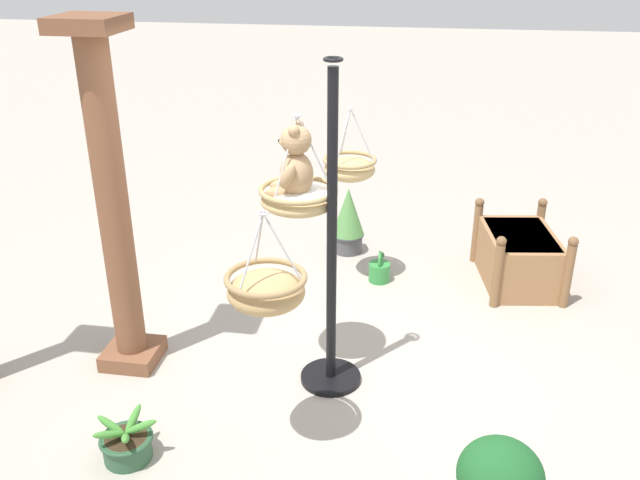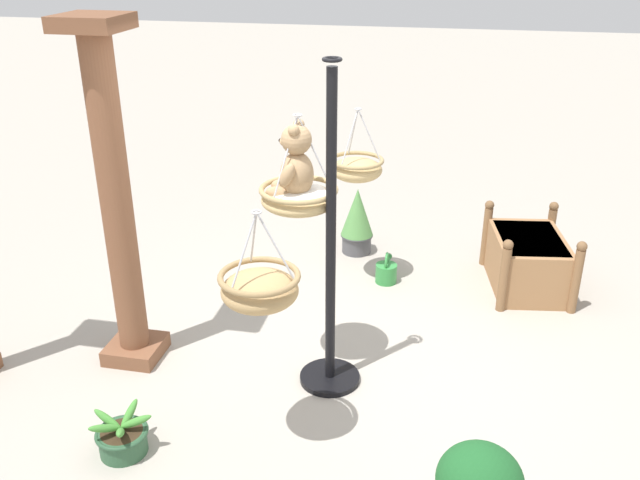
{
  "view_description": "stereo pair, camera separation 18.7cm",
  "coord_description": "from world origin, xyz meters",
  "px_view_note": "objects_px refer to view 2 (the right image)",
  "views": [
    {
      "loc": [
        -4.18,
        -0.57,
        3.01
      ],
      "look_at": [
        0.01,
        0.1,
        1.06
      ],
      "focal_mm": 38.0,
      "sensor_mm": 36.0,
      "label": 1
    },
    {
      "loc": [
        -4.15,
        -0.76,
        3.01
      ],
      "look_at": [
        0.01,
        0.1,
        1.06
      ],
      "focal_mm": 38.0,
      "sensor_mm": 36.0,
      "label": 2
    }
  ],
  "objects_px": {
    "potted_plant_tall_leafy": "(357,221)",
    "watering_can": "(386,272)",
    "hanging_basket_right_low": "(357,168)",
    "potted_plant_bushy_green": "(122,437)",
    "greenhouse_pillar_right": "(117,210)",
    "wooden_planter_box": "(527,260)",
    "hanging_basket_with_teddy": "(299,197)",
    "teddy_bear": "(295,166)",
    "display_pole_central": "(330,295)",
    "hanging_basket_left_high": "(260,288)"
  },
  "relations": [
    {
      "from": "teddy_bear",
      "to": "hanging_basket_left_high",
      "type": "height_order",
      "value": "teddy_bear"
    },
    {
      "from": "potted_plant_bushy_green",
      "to": "watering_can",
      "type": "xyz_separation_m",
      "value": [
        2.62,
        -1.36,
        -0.01
      ]
    },
    {
      "from": "greenhouse_pillar_right",
      "to": "watering_can",
      "type": "bearing_deg",
      "value": -47.49
    },
    {
      "from": "greenhouse_pillar_right",
      "to": "potted_plant_tall_leafy",
      "type": "bearing_deg",
      "value": -32.21
    },
    {
      "from": "hanging_basket_right_low",
      "to": "potted_plant_bushy_green",
      "type": "relative_size",
      "value": 1.59
    },
    {
      "from": "greenhouse_pillar_right",
      "to": "wooden_planter_box",
      "type": "bearing_deg",
      "value": -59.56
    },
    {
      "from": "display_pole_central",
      "to": "hanging_basket_with_teddy",
      "type": "bearing_deg",
      "value": 59.04
    },
    {
      "from": "display_pole_central",
      "to": "hanging_basket_left_high",
      "type": "distance_m",
      "value": 0.92
    },
    {
      "from": "watering_can",
      "to": "teddy_bear",
      "type": "bearing_deg",
      "value": 160.99
    },
    {
      "from": "display_pole_central",
      "to": "hanging_basket_left_high",
      "type": "xyz_separation_m",
      "value": [
        -0.77,
        0.27,
        0.44
      ]
    },
    {
      "from": "hanging_basket_with_teddy",
      "to": "potted_plant_tall_leafy",
      "type": "distance_m",
      "value": 2.29
    },
    {
      "from": "hanging_basket_right_low",
      "to": "greenhouse_pillar_right",
      "type": "bearing_deg",
      "value": 136.83
    },
    {
      "from": "display_pole_central",
      "to": "hanging_basket_right_low",
      "type": "distance_m",
      "value": 1.62
    },
    {
      "from": "display_pole_central",
      "to": "wooden_planter_box",
      "type": "relative_size",
      "value": 2.18
    },
    {
      "from": "display_pole_central",
      "to": "teddy_bear",
      "type": "height_order",
      "value": "display_pole_central"
    },
    {
      "from": "greenhouse_pillar_right",
      "to": "hanging_basket_left_high",
      "type": "bearing_deg",
      "value": -121.35
    },
    {
      "from": "hanging_basket_with_teddy",
      "to": "hanging_basket_right_low",
      "type": "bearing_deg",
      "value": -7.44
    },
    {
      "from": "hanging_basket_left_high",
      "to": "watering_can",
      "type": "height_order",
      "value": "hanging_basket_left_high"
    },
    {
      "from": "wooden_planter_box",
      "to": "potted_plant_tall_leafy",
      "type": "height_order",
      "value": "potted_plant_tall_leafy"
    },
    {
      "from": "greenhouse_pillar_right",
      "to": "wooden_planter_box",
      "type": "distance_m",
      "value": 3.64
    },
    {
      "from": "hanging_basket_left_high",
      "to": "hanging_basket_right_low",
      "type": "bearing_deg",
      "value": -4.93
    },
    {
      "from": "hanging_basket_with_teddy",
      "to": "potted_plant_tall_leafy",
      "type": "xyz_separation_m",
      "value": [
        2.05,
        -0.11,
        -1.02
      ]
    },
    {
      "from": "hanging_basket_left_high",
      "to": "hanging_basket_right_low",
      "type": "height_order",
      "value": "hanging_basket_right_low"
    },
    {
      "from": "watering_can",
      "to": "wooden_planter_box",
      "type": "bearing_deg",
      "value": -82.5
    },
    {
      "from": "wooden_planter_box",
      "to": "hanging_basket_right_low",
      "type": "bearing_deg",
      "value": 97.99
    },
    {
      "from": "hanging_basket_right_low",
      "to": "greenhouse_pillar_right",
      "type": "height_order",
      "value": "greenhouse_pillar_right"
    },
    {
      "from": "hanging_basket_right_low",
      "to": "potted_plant_tall_leafy",
      "type": "height_order",
      "value": "hanging_basket_right_low"
    },
    {
      "from": "hanging_basket_right_low",
      "to": "potted_plant_bushy_green",
      "type": "xyz_separation_m",
      "value": [
        -2.57,
        1.07,
        -1.0
      ]
    },
    {
      "from": "display_pole_central",
      "to": "teddy_bear",
      "type": "xyz_separation_m",
      "value": [
        0.15,
        0.27,
        0.87
      ]
    },
    {
      "from": "hanging_basket_with_teddy",
      "to": "potted_plant_tall_leafy",
      "type": "height_order",
      "value": "hanging_basket_with_teddy"
    },
    {
      "from": "potted_plant_tall_leafy",
      "to": "watering_can",
      "type": "height_order",
      "value": "potted_plant_tall_leafy"
    },
    {
      "from": "greenhouse_pillar_right",
      "to": "hanging_basket_right_low",
      "type": "bearing_deg",
      "value": -43.17
    },
    {
      "from": "hanging_basket_left_high",
      "to": "watering_can",
      "type": "distance_m",
      "value": 2.65
    },
    {
      "from": "wooden_planter_box",
      "to": "watering_can",
      "type": "relative_size",
      "value": 3.04
    },
    {
      "from": "hanging_basket_right_low",
      "to": "wooden_planter_box",
      "type": "height_order",
      "value": "hanging_basket_right_low"
    },
    {
      "from": "display_pole_central",
      "to": "watering_can",
      "type": "distance_m",
      "value": 1.74
    },
    {
      "from": "hanging_basket_right_low",
      "to": "potted_plant_tall_leafy",
      "type": "bearing_deg",
      "value": 6.83
    },
    {
      "from": "potted_plant_tall_leafy",
      "to": "potted_plant_bushy_green",
      "type": "xyz_separation_m",
      "value": [
        -3.21,
        0.99,
        -0.23
      ]
    },
    {
      "from": "display_pole_central",
      "to": "hanging_basket_right_low",
      "type": "relative_size",
      "value": 3.62
    },
    {
      "from": "hanging_basket_with_teddy",
      "to": "wooden_planter_box",
      "type": "height_order",
      "value": "hanging_basket_with_teddy"
    },
    {
      "from": "hanging_basket_with_teddy",
      "to": "teddy_bear",
      "type": "height_order",
      "value": "hanging_basket_with_teddy"
    },
    {
      "from": "hanging_basket_with_teddy",
      "to": "wooden_planter_box",
      "type": "bearing_deg",
      "value": -46.99
    },
    {
      "from": "hanging_basket_left_high",
      "to": "potted_plant_bushy_green",
      "type": "height_order",
      "value": "hanging_basket_left_high"
    },
    {
      "from": "hanging_basket_with_teddy",
      "to": "teddy_bear",
      "type": "bearing_deg",
      "value": 90.0
    },
    {
      "from": "potted_plant_tall_leafy",
      "to": "watering_can",
      "type": "bearing_deg",
      "value": -147.67
    },
    {
      "from": "wooden_planter_box",
      "to": "potted_plant_tall_leafy",
      "type": "relative_size",
      "value": 1.55
    },
    {
      "from": "teddy_bear",
      "to": "greenhouse_pillar_right",
      "type": "height_order",
      "value": "greenhouse_pillar_right"
    },
    {
      "from": "hanging_basket_with_teddy",
      "to": "potted_plant_bushy_green",
      "type": "xyz_separation_m",
      "value": [
        -1.15,
        0.88,
        -1.25
      ]
    },
    {
      "from": "potted_plant_bushy_green",
      "to": "watering_can",
      "type": "relative_size",
      "value": 1.15
    },
    {
      "from": "teddy_bear",
      "to": "potted_plant_tall_leafy",
      "type": "xyz_separation_m",
      "value": [
        2.05,
        -0.13,
        -1.24
      ]
    }
  ]
}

